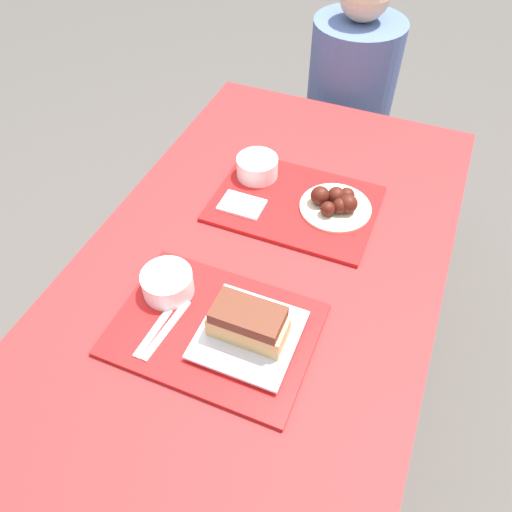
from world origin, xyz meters
TOP-DOWN VIEW (x-y plane):
  - ground_plane at (0.00, 0.00)m, footprint 12.00×12.00m
  - picnic_table at (0.00, 0.00)m, footprint 0.87×1.57m
  - picnic_bench_far at (0.00, 1.01)m, footprint 0.83×0.28m
  - tray_near at (-0.02, -0.20)m, footprint 0.44×0.32m
  - tray_far at (0.01, 0.25)m, footprint 0.44×0.32m
  - bowl_coleslaw_near at (-0.16, -0.15)m, footprint 0.12×0.12m
  - brisket_sandwich_plate at (0.06, -0.20)m, footprint 0.21×0.21m
  - plastic_fork_near at (-0.13, -0.25)m, footprint 0.02×0.17m
  - plastic_knife_near at (-0.11, -0.25)m, footprint 0.03×0.17m
  - condiment_packet at (0.01, -0.13)m, footprint 0.04×0.03m
  - bowl_coleslaw_far at (-0.13, 0.32)m, footprint 0.12×0.12m
  - wings_plate_far at (0.12, 0.27)m, footprint 0.19×0.19m
  - napkin_far at (-0.12, 0.18)m, footprint 0.12×0.08m
  - person_seated_across at (-0.03, 1.01)m, footprint 0.33×0.33m

SIDE VIEW (x-z plane):
  - ground_plane at x=0.00m, z-range 0.00..0.00m
  - picnic_bench_far at x=0.00m, z-range 0.15..0.59m
  - picnic_table at x=0.00m, z-range 0.28..1.02m
  - person_seated_across at x=-0.03m, z-range 0.38..1.05m
  - tray_near at x=-0.02m, z-range 0.74..0.75m
  - tray_far at x=0.01m, z-range 0.74..0.75m
  - plastic_fork_near at x=-0.13m, z-range 0.75..0.76m
  - plastic_knife_near at x=-0.11m, z-range 0.75..0.76m
  - condiment_packet at x=0.01m, z-range 0.75..0.76m
  - napkin_far at x=-0.12m, z-range 0.75..0.76m
  - wings_plate_far at x=0.12m, z-range 0.75..0.81m
  - bowl_coleslaw_near at x=-0.16m, z-range 0.76..0.82m
  - bowl_coleslaw_far at x=-0.13m, z-range 0.76..0.82m
  - brisket_sandwich_plate at x=0.06m, z-range 0.74..0.84m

